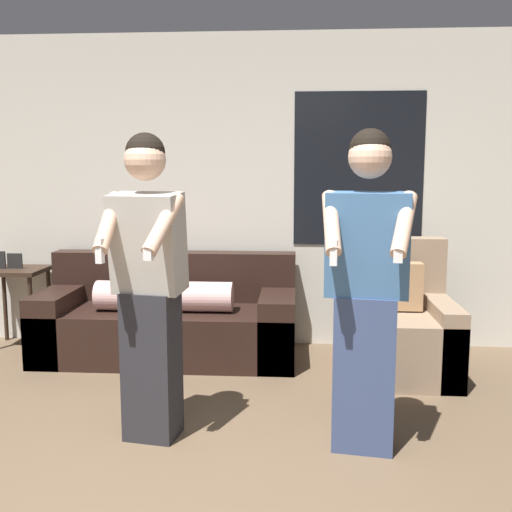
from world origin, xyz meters
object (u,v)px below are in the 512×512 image
person_left (149,284)px  side_table (16,281)px  armchair (397,329)px  person_right (366,290)px  couch (169,320)px

person_left → side_table: bearing=133.3°
side_table → person_left: person_left is taller
armchair → person_left: 2.12m
person_left → armchair: bearing=38.1°
armchair → person_right: size_ratio=0.57×
couch → armchair: 1.85m
armchair → side_table: bearing=172.1°
armchair → person_right: person_right is taller
couch → side_table: (-1.38, 0.18, 0.28)m
couch → armchair: (1.83, -0.27, 0.03)m
person_right → side_table: bearing=148.0°
couch → side_table: size_ratio=2.47×
side_table → person_right: 3.33m
side_table → person_right: bearing=-32.0°
couch → person_right: size_ratio=1.19×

